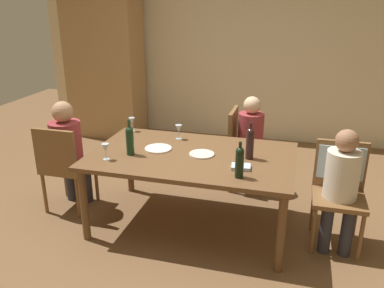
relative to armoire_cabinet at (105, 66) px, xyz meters
The scene contains 19 objects.
ground_plane 3.28m from the armoire_cabinet, 48.81° to the right, with size 10.00×10.00×0.00m, color brown.
rear_room_partition 2.10m from the armoire_cabinet, 12.48° to the left, with size 6.40×0.12×2.70m, color beige.
armoire_cabinet is the anchor object (origin of this frame).
dining_table 3.12m from the armoire_cabinet, 48.81° to the right, with size 1.87×1.15×0.73m.
chair_right_end 4.04m from the armoire_cabinet, 33.32° to the right, with size 0.44×0.46×0.92m.
chair_left_end 2.58m from the armoire_cabinet, 73.37° to the right, with size 0.44×0.44×0.92m.
chair_far_right 2.79m from the armoire_cabinet, 30.08° to the right, with size 0.44×0.44×0.92m.
person_woman_host 4.11m from the armoire_cabinet, 35.07° to the right, with size 0.28×0.33×1.09m.
person_man_bearded 2.45m from the armoire_cabinet, 72.60° to the right, with size 0.31×0.36×1.15m.
person_man_guest 2.87m from the armoire_cabinet, 28.93° to the right, with size 0.33×0.28×1.08m.
wine_bottle_tall_green 3.43m from the armoire_cabinet, 41.85° to the right, with size 0.07×0.07×0.34m.
wine_bottle_dark_red 3.71m from the armoire_cabinet, 46.93° to the right, with size 0.07×0.07×0.30m.
wine_bottle_short_olive 2.90m from the armoire_cabinet, 58.97° to the right, with size 0.07×0.07×0.33m.
wine_glass_near_left 2.23m from the armoire_cabinet, 56.23° to the right, with size 0.07×0.07×0.15m.
wine_glass_centre 2.66m from the armoire_cabinet, 47.48° to the right, with size 0.07×0.07×0.15m.
wine_glass_near_right 2.97m from the armoire_cabinet, 63.32° to the right, with size 0.07×0.07×0.15m.
dinner_plate_host 2.86m from the armoire_cabinet, 53.52° to the right, with size 0.26×0.26×0.01m, color white.
dinner_plate_guest_left 3.16m from the armoire_cabinet, 47.46° to the right, with size 0.23×0.23×0.01m, color silver.
folded_napkin 3.58m from the armoire_cabinet, 45.14° to the right, with size 0.16×0.12×0.03m, color #ADC6D6.
Camera 1 is at (0.89, -3.26, 2.09)m, focal length 36.97 mm.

